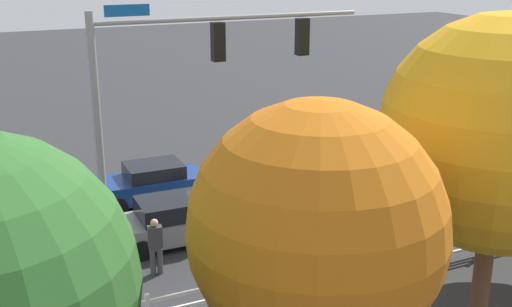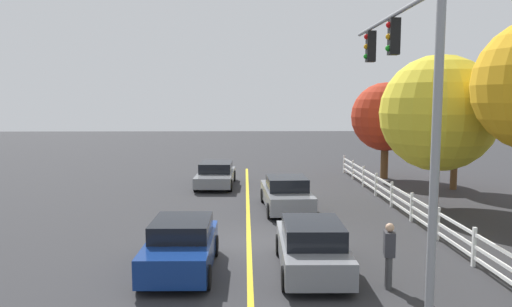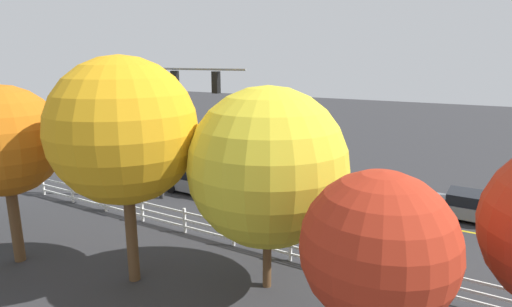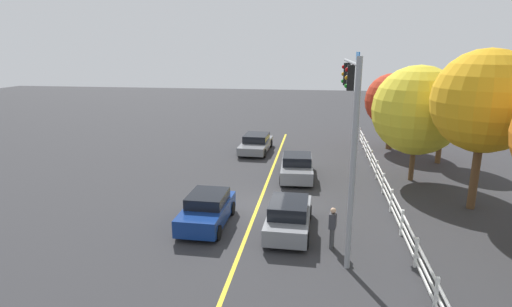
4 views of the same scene
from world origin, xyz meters
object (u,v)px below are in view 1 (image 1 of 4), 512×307
Objects in this scene: tree_3 at (316,230)px; car_3 at (178,220)px; car_0 at (150,183)px; car_2 at (379,184)px; pedestrian at (155,244)px; car_1 at (445,141)px; tree_0 at (499,135)px.

car_3 is at bearing -95.14° from tree_3.
car_0 is 14.18m from tree_3.
car_2 is 2.85× the size of pedestrian.
car_0 is at bearing -94.38° from tree_3.
car_2 reaches higher than car_0.
car_1 is 20.25m from tree_3.
tree_0 is (9.75, 12.20, 4.64)m from car_1.
tree_0 reaches higher than car_2.
car_0 is 0.51× the size of tree_0.
tree_0 reaches higher than car_3.
pedestrian reaches higher than car_1.
pedestrian is at bearing 76.46° from car_0.
car_1 is at bearing 119.32° from pedestrian.
pedestrian is at bearing -123.71° from car_3.
car_0 is at bearing -72.80° from tree_0.
pedestrian is 9.69m from tree_0.
car_3 is 0.55× the size of tree_0.
tree_0 is (-3.82, 12.35, 4.58)m from car_0.
pedestrian is (8.92, 1.85, 0.23)m from car_2.
car_1 is at bearing 26.99° from car_2.
car_2 is at bearing 155.28° from car_0.
tree_0 is at bearing -64.53° from car_3.
car_3 is 0.64× the size of tree_3.
tree_3 reaches higher than car_3.
tree_0 is (-5.21, 6.91, 4.36)m from pedestrian.
car_1 is 14.15m from car_3.
pedestrian is at bearing -170.94° from car_2.
tree_0 is (-3.97, 8.71, 4.58)m from car_3.
tree_0 reaches higher than tree_3.
pedestrian is (14.96, 5.28, 0.28)m from car_1.
pedestrian is 0.25× the size of tree_3.
car_2 is (-7.53, 3.59, -0.01)m from car_0.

